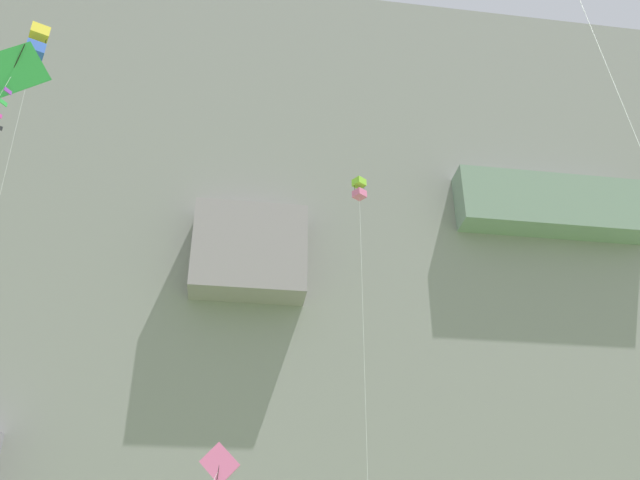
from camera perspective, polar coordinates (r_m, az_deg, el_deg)
cliff_face at (r=66.28m, az=-6.44°, el=-5.87°), size 180.00×29.93×57.75m
kite_diamond_low_center at (r=26.94m, az=-24.23°, el=12.20°), size 3.67×3.04×20.72m
kite_box_high_center at (r=46.07m, az=-22.33°, el=14.78°), size 3.07×4.73×34.04m
kite_box_upper_mid at (r=40.61m, az=3.26°, el=4.07°), size 1.68×5.75×25.65m
kite_diamond_far_left at (r=28.83m, az=-8.47°, el=-18.16°), size 3.73×5.51×9.06m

